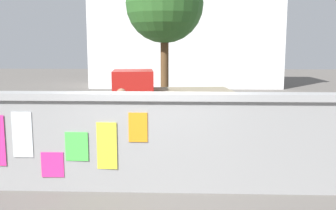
# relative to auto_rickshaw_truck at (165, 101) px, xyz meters

# --- Properties ---
(ground) EXTENTS (60.00, 60.00, 0.00)m
(ground) POSITION_rel_auto_rickshaw_truck_xyz_m (0.01, 2.87, -0.90)
(ground) COLOR #605B56
(poster_wall) EXTENTS (7.90, 0.42, 1.76)m
(poster_wall) POSITION_rel_auto_rickshaw_truck_xyz_m (-0.00, -5.13, 0.00)
(poster_wall) COLOR gray
(poster_wall) RESTS_ON ground
(auto_rickshaw_truck) EXTENTS (3.75, 1.90, 1.85)m
(auto_rickshaw_truck) POSITION_rel_auto_rickshaw_truck_xyz_m (0.00, 0.00, 0.00)
(auto_rickshaw_truck) COLOR black
(auto_rickshaw_truck) RESTS_ON ground
(motorcycle) EXTENTS (1.90, 0.56, 0.87)m
(motorcycle) POSITION_rel_auto_rickshaw_truck_xyz_m (0.75, -3.31, -0.44)
(motorcycle) COLOR black
(motorcycle) RESTS_ON ground
(bicycle_near) EXTENTS (1.66, 0.60, 0.95)m
(bicycle_near) POSITION_rel_auto_rickshaw_truck_xyz_m (-2.78, -3.66, -0.54)
(bicycle_near) COLOR black
(bicycle_near) RESTS_ON ground
(person_walking) EXTENTS (0.48, 0.48, 1.62)m
(person_walking) POSITION_rel_auto_rickshaw_truck_xyz_m (-0.87, -3.11, 0.09)
(person_walking) COLOR purple
(person_walking) RESTS_ON ground
(person_bystander) EXTENTS (0.45, 0.45, 1.62)m
(person_bystander) POSITION_rel_auto_rickshaw_truck_xyz_m (2.98, -4.23, 0.09)
(person_bystander) COLOR #BF6626
(person_bystander) RESTS_ON ground
(tree_roadside) EXTENTS (3.20, 3.20, 5.90)m
(tree_roadside) POSITION_rel_auto_rickshaw_truck_xyz_m (-0.23, 4.33, 3.37)
(tree_roadside) COLOR brown
(tree_roadside) RESTS_ON ground
(building_background) EXTENTS (12.23, 4.65, 6.37)m
(building_background) POSITION_rel_auto_rickshaw_truck_xyz_m (0.69, 13.67, 2.31)
(building_background) COLOR white
(building_background) RESTS_ON ground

